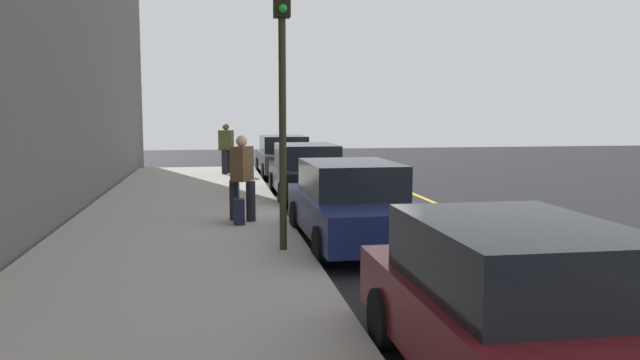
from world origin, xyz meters
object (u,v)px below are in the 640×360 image
(parked_car_maroon, at_px, (523,314))
(pedestrian_olive_coat, at_px, (226,147))
(pedestrian_brown_coat, at_px, (242,175))
(parked_car_navy, at_px, (353,204))
(parked_car_black, at_px, (307,172))
(traffic_light_pole, at_px, (282,66))
(parked_car_charcoal, at_px, (284,156))
(rolling_suitcase, at_px, (239,211))

(parked_car_maroon, distance_m, pedestrian_olive_coat, 18.70)
(pedestrian_brown_coat, bearing_deg, parked_car_navy, 42.78)
(pedestrian_brown_coat, bearing_deg, parked_car_maroon, 13.36)
(parked_car_maroon, bearing_deg, pedestrian_brown_coat, -166.64)
(parked_car_black, bearing_deg, parked_car_maroon, 0.15)
(pedestrian_olive_coat, xyz_separation_m, traffic_light_pole, (13.06, 0.73, 2.05))
(parked_car_charcoal, bearing_deg, pedestrian_olive_coat, -88.94)
(rolling_suitcase, bearing_deg, parked_car_maroon, 14.65)
(pedestrian_brown_coat, distance_m, rolling_suitcase, 0.82)
(parked_car_black, relative_size, rolling_suitcase, 5.04)
(parked_car_charcoal, xyz_separation_m, pedestrian_olive_coat, (0.04, -2.12, 0.37))
(pedestrian_brown_coat, bearing_deg, rolling_suitcase, -11.49)
(parked_car_black, distance_m, pedestrian_olive_coat, 6.39)
(parked_car_black, bearing_deg, parked_car_charcoal, -179.82)
(pedestrian_brown_coat, bearing_deg, pedestrian_olive_coat, -179.02)
(pedestrian_olive_coat, relative_size, rolling_suitcase, 2.08)
(pedestrian_brown_coat, bearing_deg, parked_car_black, 154.55)
(parked_car_black, height_order, parked_car_maroon, same)
(pedestrian_brown_coat, height_order, traffic_light_pole, traffic_light_pole)
(parked_car_charcoal, relative_size, pedestrian_brown_coat, 2.40)
(parked_car_charcoal, height_order, parked_car_navy, same)
(parked_car_maroon, relative_size, pedestrian_brown_coat, 2.49)
(parked_car_navy, bearing_deg, pedestrian_brown_coat, -137.22)
(parked_car_maroon, bearing_deg, parked_car_charcoal, -179.84)
(parked_car_navy, bearing_deg, pedestrian_olive_coat, -170.31)
(parked_car_navy, height_order, pedestrian_brown_coat, pedestrian_brown_coat)
(pedestrian_brown_coat, height_order, rolling_suitcase, pedestrian_brown_coat)
(parked_car_charcoal, distance_m, rolling_suitcase, 10.81)
(parked_car_black, xyz_separation_m, pedestrian_olive_coat, (-6.01, -2.14, 0.36))
(parked_car_navy, height_order, parked_car_maroon, same)
(traffic_light_pole, bearing_deg, parked_car_navy, 122.03)
(traffic_light_pole, bearing_deg, parked_car_black, 168.67)
(parked_car_black, height_order, pedestrian_olive_coat, pedestrian_olive_coat)
(parked_car_maroon, distance_m, traffic_light_pole, 6.19)
(parked_car_charcoal, bearing_deg, parked_car_maroon, 0.16)
(parked_car_navy, bearing_deg, traffic_light_pole, -57.97)
(parked_car_black, height_order, rolling_suitcase, parked_car_black)
(parked_car_maroon, height_order, rolling_suitcase, parked_car_maroon)
(pedestrian_olive_coat, xyz_separation_m, pedestrian_brown_coat, (10.14, 0.17, -0.02))
(traffic_light_pole, relative_size, rolling_suitcase, 5.11)
(pedestrian_olive_coat, bearing_deg, pedestrian_brown_coat, 0.98)
(pedestrian_olive_coat, distance_m, traffic_light_pole, 13.24)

